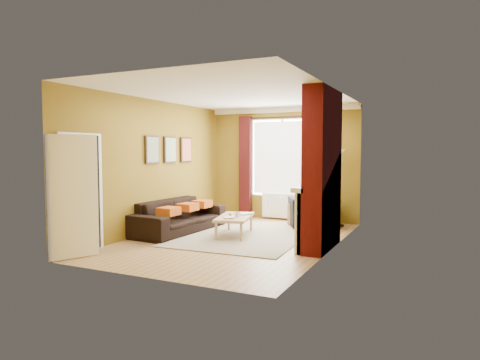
# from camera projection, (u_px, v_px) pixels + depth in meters

# --- Properties ---
(ground) EXTENTS (5.50, 5.50, 0.00)m
(ground) POSITION_uv_depth(u_px,v_px,m) (234.00, 240.00, 8.32)
(ground) COLOR olive
(ground) RESTS_ON ground
(room_walls) EXTENTS (3.82, 5.54, 2.83)m
(room_walls) POSITION_uv_depth(u_px,v_px,m) (270.00, 169.00, 8.20)
(room_walls) COLOR olive
(room_walls) RESTS_ON ground
(striped_rug) EXTENTS (2.50, 3.36, 0.02)m
(striped_rug) POSITION_uv_depth(u_px,v_px,m) (246.00, 235.00, 8.73)
(striped_rug) COLOR teal
(striped_rug) RESTS_ON ground
(sofa) EXTENTS (1.04, 2.40, 0.69)m
(sofa) POSITION_uv_depth(u_px,v_px,m) (179.00, 216.00, 9.10)
(sofa) COLOR black
(sofa) RESTS_ON ground
(armchair) EXTENTS (1.35, 1.29, 0.68)m
(armchair) POSITION_uv_depth(u_px,v_px,m) (313.00, 212.00, 9.64)
(armchair) COLOR black
(armchair) RESTS_ON ground
(coffee_table) EXTENTS (0.90, 1.34, 0.41)m
(coffee_table) POSITION_uv_depth(u_px,v_px,m) (235.00, 218.00, 8.66)
(coffee_table) COLOR tan
(coffee_table) RESTS_ON ground
(wicker_stool) EXTENTS (0.48, 0.48, 0.50)m
(wicker_stool) POSITION_uv_depth(u_px,v_px,m) (296.00, 214.00, 9.93)
(wicker_stool) COLOR #9A7042
(wicker_stool) RESTS_ON ground
(floor_lamp) EXTENTS (0.33, 0.33, 1.77)m
(floor_lamp) POSITION_uv_depth(u_px,v_px,m) (339.00, 165.00, 9.74)
(floor_lamp) COLOR black
(floor_lamp) RESTS_ON ground
(book_a) EXTENTS (0.29, 0.33, 0.03)m
(book_a) POSITION_uv_depth(u_px,v_px,m) (224.00, 217.00, 8.39)
(book_a) COLOR #999999
(book_a) RESTS_ON coffee_table
(book_b) EXTENTS (0.33, 0.37, 0.02)m
(book_b) POSITION_uv_depth(u_px,v_px,m) (242.00, 213.00, 8.98)
(book_b) COLOR #999999
(book_b) RESTS_ON coffee_table
(mug) EXTENTS (0.12, 0.12, 0.10)m
(mug) POSITION_uv_depth(u_px,v_px,m) (237.00, 214.00, 8.54)
(mug) COLOR #999999
(mug) RESTS_ON coffee_table
(tv_remote) EXTENTS (0.12, 0.17, 0.02)m
(tv_remote) POSITION_uv_depth(u_px,v_px,m) (230.00, 214.00, 8.78)
(tv_remote) COLOR #272729
(tv_remote) RESTS_ON coffee_table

